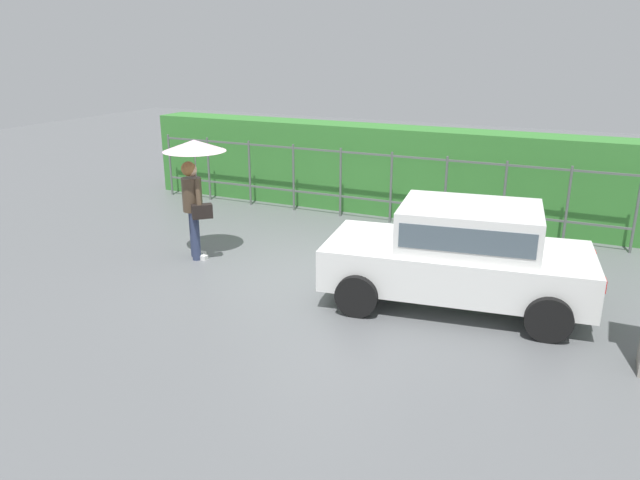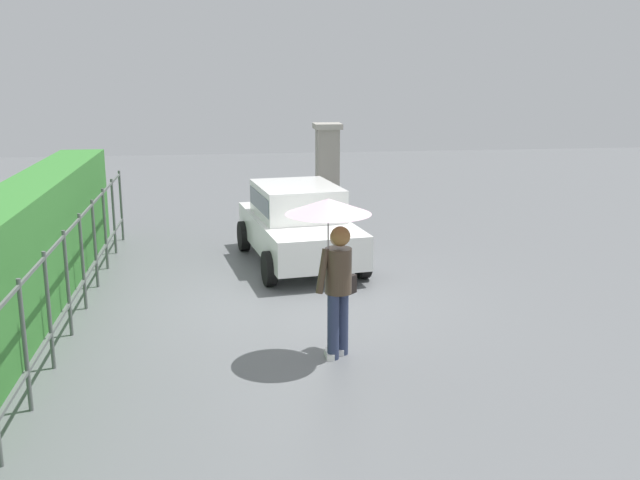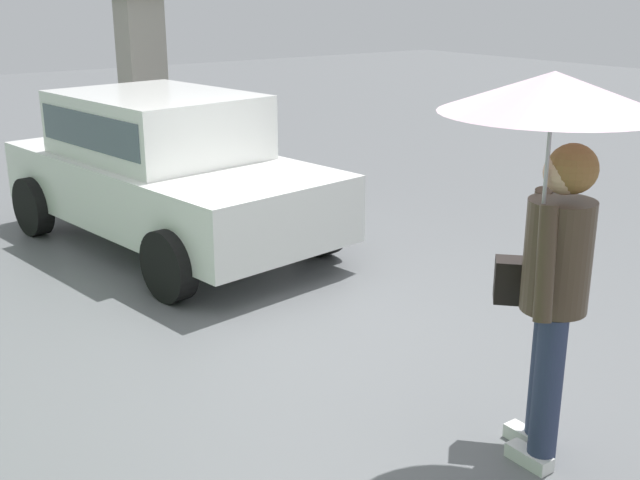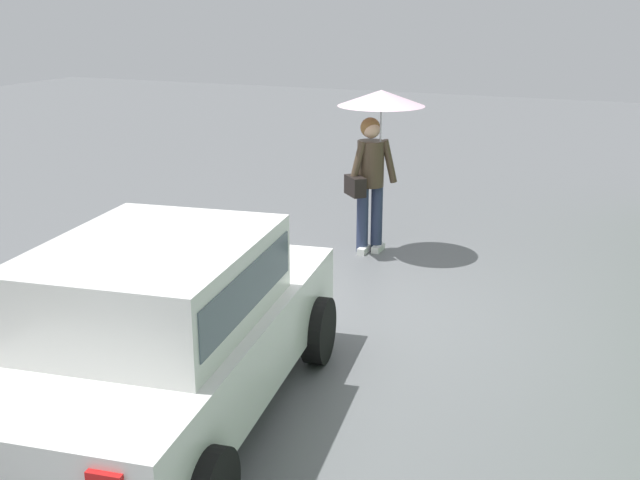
# 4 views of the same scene
# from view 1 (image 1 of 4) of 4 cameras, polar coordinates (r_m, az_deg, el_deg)

# --- Properties ---
(ground_plane) EXTENTS (40.00, 40.00, 0.00)m
(ground_plane) POSITION_cam_1_polar(r_m,az_deg,el_deg) (9.98, -0.53, -3.12)
(ground_plane) COLOR slate
(car) EXTENTS (3.91, 2.27, 1.48)m
(car) POSITION_cam_1_polar(r_m,az_deg,el_deg) (8.79, 13.21, -1.06)
(car) COLOR white
(car) RESTS_ON ground
(pedestrian) EXTENTS (1.08, 1.08, 2.07)m
(pedestrian) POSITION_cam_1_polar(r_m,az_deg,el_deg) (10.52, -11.85, 6.53)
(pedestrian) COLOR #2D3856
(pedestrian) RESTS_ON ground
(fence_section) EXTENTS (10.35, 0.05, 1.50)m
(fence_section) POSITION_cam_1_polar(r_m,az_deg,el_deg) (12.83, 4.31, 5.52)
(fence_section) COLOR #59605B
(fence_section) RESTS_ON ground
(hedge_row) EXTENTS (11.30, 0.90, 1.90)m
(hedge_row) POSITION_cam_1_polar(r_m,az_deg,el_deg) (13.54, 5.56, 6.71)
(hedge_row) COLOR #387F33
(hedge_row) RESTS_ON ground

